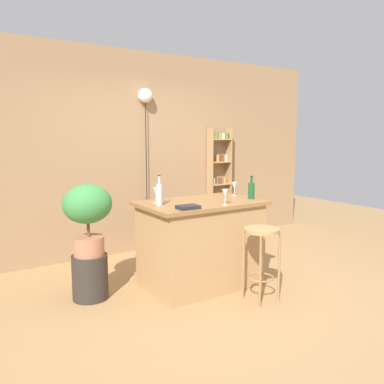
# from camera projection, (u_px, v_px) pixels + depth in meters

# --- Properties ---
(ground) EXTENTS (12.00, 12.00, 0.00)m
(ground) POSITION_uv_depth(u_px,v_px,m) (217.00, 293.00, 4.16)
(ground) COLOR #A37A4C
(back_wall) EXTENTS (6.40, 0.10, 2.80)m
(back_wall) POSITION_uv_depth(u_px,v_px,m) (135.00, 153.00, 5.58)
(back_wall) COLOR #997551
(back_wall) RESTS_ON ground
(kitchen_counter) EXTENTS (1.31, 0.83, 0.94)m
(kitchen_counter) POSITION_uv_depth(u_px,v_px,m) (201.00, 243.00, 4.34)
(kitchen_counter) COLOR #A87F51
(kitchen_counter) RESTS_ON ground
(bar_stool) EXTENTS (0.35, 0.35, 0.74)m
(bar_stool) POSITION_uv_depth(u_px,v_px,m) (261.00, 247.00, 3.93)
(bar_stool) COLOR #997047
(bar_stool) RESTS_ON ground
(spice_shelf) EXTENTS (0.39, 0.15, 1.76)m
(spice_shelf) POSITION_uv_depth(u_px,v_px,m) (219.00, 180.00, 6.27)
(spice_shelf) COLOR #A87F51
(spice_shelf) RESTS_ON ground
(plant_stool) EXTENTS (0.36, 0.36, 0.45)m
(plant_stool) POSITION_uv_depth(u_px,v_px,m) (90.00, 277.00, 4.01)
(plant_stool) COLOR #2D2823
(plant_stool) RESTS_ON ground
(potted_plant) EXTENTS (0.49, 0.44, 0.72)m
(potted_plant) POSITION_uv_depth(u_px,v_px,m) (88.00, 211.00, 3.91)
(potted_plant) COLOR #A86B4C
(potted_plant) RESTS_ON plant_stool
(bottle_sauce_amber) EXTENTS (0.07, 0.07, 0.26)m
(bottle_sauce_amber) POSITION_uv_depth(u_px,v_px,m) (251.00, 190.00, 4.44)
(bottle_sauce_amber) COLOR #194C23
(bottle_sauce_amber) RESTS_ON kitchen_counter
(bottle_olive_oil) EXTENTS (0.07, 0.07, 0.31)m
(bottle_olive_oil) POSITION_uv_depth(u_px,v_px,m) (159.00, 194.00, 4.01)
(bottle_olive_oil) COLOR #B2B2B7
(bottle_olive_oil) RESTS_ON kitchen_counter
(wine_glass_left) EXTENTS (0.07, 0.07, 0.16)m
(wine_glass_left) POSITION_uv_depth(u_px,v_px,m) (234.00, 186.00, 4.65)
(wine_glass_left) COLOR silver
(wine_glass_left) RESTS_ON kitchen_counter
(wine_glass_center) EXTENTS (0.07, 0.07, 0.16)m
(wine_glass_center) POSITION_uv_depth(u_px,v_px,m) (225.00, 194.00, 4.04)
(wine_glass_center) COLOR silver
(wine_glass_center) RESTS_ON kitchen_counter
(wine_glass_right) EXTENTS (0.07, 0.07, 0.16)m
(wine_glass_right) POSITION_uv_depth(u_px,v_px,m) (156.00, 192.00, 4.16)
(wine_glass_right) COLOR silver
(wine_glass_right) RESTS_ON kitchen_counter
(cookbook) EXTENTS (0.22, 0.16, 0.03)m
(cookbook) POSITION_uv_depth(u_px,v_px,m) (188.00, 207.00, 3.83)
(cookbook) COLOR black
(cookbook) RESTS_ON kitchen_counter
(pendant_globe_light) EXTENTS (0.20, 0.20, 2.29)m
(pendant_globe_light) POSITION_uv_depth(u_px,v_px,m) (145.00, 99.00, 5.45)
(pendant_globe_light) COLOR black
(pendant_globe_light) RESTS_ON ground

